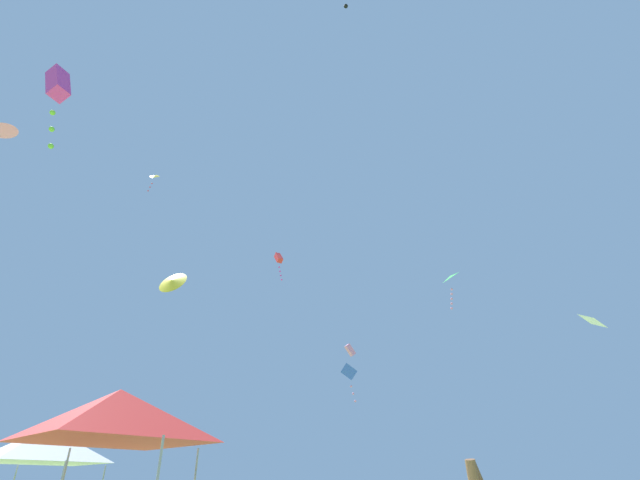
{
  "coord_description": "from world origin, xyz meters",
  "views": [
    {
      "loc": [
        -0.21,
        -4.92,
        1.73
      ],
      "look_at": [
        0.16,
        12.52,
        11.02
      ],
      "focal_mm": 26.35,
      "sensor_mm": 36.0,
      "label": 1
    }
  ],
  "objects_px": {
    "kite_magenta_box": "(58,85)",
    "kite_green_diamond": "(450,279)",
    "canopy_tent_red": "(116,415)",
    "kite_red_box": "(279,259)",
    "kite_yellow_delta": "(172,281)",
    "kite_pink_box": "(350,350)",
    "kite_pink_delta": "(3,131)",
    "canopy_tent_white": "(45,445)",
    "kite_blue_diamond": "(349,373)",
    "kite_white_diamond": "(594,320)",
    "kite_yellow_diamond": "(154,177)"
  },
  "relations": [
    {
      "from": "canopy_tent_white",
      "to": "kite_blue_diamond",
      "type": "bearing_deg",
      "value": 47.4
    },
    {
      "from": "canopy_tent_white",
      "to": "kite_pink_delta",
      "type": "height_order",
      "value": "kite_pink_delta"
    },
    {
      "from": "kite_magenta_box",
      "to": "kite_green_diamond",
      "type": "xyz_separation_m",
      "value": [
        15.37,
        10.38,
        -2.25
      ]
    },
    {
      "from": "kite_yellow_delta",
      "to": "kite_pink_delta",
      "type": "distance_m",
      "value": 6.43
    },
    {
      "from": "kite_red_box",
      "to": "canopy_tent_white",
      "type": "bearing_deg",
      "value": -122.54
    },
    {
      "from": "canopy_tent_white",
      "to": "kite_pink_delta",
      "type": "relative_size",
      "value": 2.5
    },
    {
      "from": "kite_yellow_delta",
      "to": "kite_blue_diamond",
      "type": "bearing_deg",
      "value": 66.01
    },
    {
      "from": "kite_pink_box",
      "to": "kite_white_diamond",
      "type": "relative_size",
      "value": 0.78
    },
    {
      "from": "kite_magenta_box",
      "to": "kite_pink_delta",
      "type": "bearing_deg",
      "value": -128.93
    },
    {
      "from": "kite_pink_box",
      "to": "kite_yellow_delta",
      "type": "xyz_separation_m",
      "value": [
        -7.11,
        -20.15,
        -3.25
      ]
    },
    {
      "from": "kite_pink_box",
      "to": "kite_blue_diamond",
      "type": "bearing_deg",
      "value": -95.77
    },
    {
      "from": "canopy_tent_white",
      "to": "canopy_tent_red",
      "type": "bearing_deg",
      "value": -51.64
    },
    {
      "from": "kite_green_diamond",
      "to": "kite_red_box",
      "type": "distance_m",
      "value": 10.77
    },
    {
      "from": "kite_blue_diamond",
      "to": "kite_white_diamond",
      "type": "xyz_separation_m",
      "value": [
        11.98,
        -5.58,
        1.46
      ]
    },
    {
      "from": "canopy_tent_white",
      "to": "kite_yellow_diamond",
      "type": "xyz_separation_m",
      "value": [
        -5.47,
        17.69,
        23.08
      ]
    },
    {
      "from": "canopy_tent_red",
      "to": "kite_magenta_box",
      "type": "bearing_deg",
      "value": 179.69
    },
    {
      "from": "kite_pink_box",
      "to": "kite_green_diamond",
      "type": "bearing_deg",
      "value": -70.54
    },
    {
      "from": "kite_pink_delta",
      "to": "kite_white_diamond",
      "type": "height_order",
      "value": "kite_pink_delta"
    },
    {
      "from": "kite_blue_diamond",
      "to": "kite_white_diamond",
      "type": "height_order",
      "value": "kite_white_diamond"
    },
    {
      "from": "canopy_tent_red",
      "to": "kite_red_box",
      "type": "height_order",
      "value": "kite_red_box"
    },
    {
      "from": "kite_green_diamond",
      "to": "kite_red_box",
      "type": "bearing_deg",
      "value": 152.38
    },
    {
      "from": "canopy_tent_red",
      "to": "kite_pink_box",
      "type": "bearing_deg",
      "value": 71.94
    },
    {
      "from": "kite_magenta_box",
      "to": "kite_green_diamond",
      "type": "distance_m",
      "value": 18.68
    },
    {
      "from": "kite_blue_diamond",
      "to": "kite_pink_delta",
      "type": "height_order",
      "value": "kite_pink_delta"
    },
    {
      "from": "kite_yellow_delta",
      "to": "kite_pink_delta",
      "type": "height_order",
      "value": "kite_pink_delta"
    },
    {
      "from": "kite_blue_diamond",
      "to": "kite_green_diamond",
      "type": "distance_m",
      "value": 8.62
    },
    {
      "from": "kite_red_box",
      "to": "kite_white_diamond",
      "type": "bearing_deg",
      "value": -13.45
    },
    {
      "from": "kite_magenta_box",
      "to": "kite_blue_diamond",
      "type": "bearing_deg",
      "value": 57.62
    },
    {
      "from": "canopy_tent_white",
      "to": "kite_blue_diamond",
      "type": "height_order",
      "value": "kite_blue_diamond"
    },
    {
      "from": "kite_pink_delta",
      "to": "kite_yellow_delta",
      "type": "bearing_deg",
      "value": 30.51
    },
    {
      "from": "canopy_tent_white",
      "to": "kite_white_diamond",
      "type": "height_order",
      "value": "kite_white_diamond"
    },
    {
      "from": "kite_magenta_box",
      "to": "kite_pink_box",
      "type": "bearing_deg",
      "value": 63.22
    },
    {
      "from": "kite_yellow_delta",
      "to": "kite_yellow_diamond",
      "type": "xyz_separation_m",
      "value": [
        -9.66,
        20.76,
        18.71
      ]
    },
    {
      "from": "kite_yellow_delta",
      "to": "kite_green_diamond",
      "type": "relative_size",
      "value": 0.51
    },
    {
      "from": "kite_yellow_delta",
      "to": "kite_yellow_diamond",
      "type": "distance_m",
      "value": 29.57
    },
    {
      "from": "kite_red_box",
      "to": "kite_magenta_box",
      "type": "bearing_deg",
      "value": -112.6
    },
    {
      "from": "kite_green_diamond",
      "to": "kite_pink_delta",
      "type": "distance_m",
      "value": 19.42
    },
    {
      "from": "canopy_tent_white",
      "to": "kite_pink_box",
      "type": "relative_size",
      "value": 4.03
    },
    {
      "from": "kite_magenta_box",
      "to": "kite_red_box",
      "type": "height_order",
      "value": "kite_red_box"
    },
    {
      "from": "kite_magenta_box",
      "to": "kite_blue_diamond",
      "type": "xyz_separation_m",
      "value": [
        10.65,
        16.8,
        -5.54
      ]
    },
    {
      "from": "canopy_tent_red",
      "to": "kite_blue_diamond",
      "type": "height_order",
      "value": "kite_blue_diamond"
    },
    {
      "from": "kite_yellow_delta",
      "to": "canopy_tent_white",
      "type": "bearing_deg",
      "value": 143.69
    },
    {
      "from": "canopy_tent_white",
      "to": "kite_pink_delta",
      "type": "xyz_separation_m",
      "value": [
        -0.47,
        -5.82,
        7.84
      ]
    },
    {
      "from": "canopy_tent_white",
      "to": "kite_red_box",
      "type": "relative_size",
      "value": 1.87
    },
    {
      "from": "kite_red_box",
      "to": "kite_green_diamond",
      "type": "bearing_deg",
      "value": -27.62
    },
    {
      "from": "kite_magenta_box",
      "to": "kite_yellow_delta",
      "type": "height_order",
      "value": "kite_magenta_box"
    },
    {
      "from": "canopy_tent_red",
      "to": "kite_pink_box",
      "type": "xyz_separation_m",
      "value": [
        7.24,
        22.21,
        7.39
      ]
    },
    {
      "from": "kite_yellow_delta",
      "to": "kite_red_box",
      "type": "bearing_deg",
      "value": 80.4
    },
    {
      "from": "kite_yellow_delta",
      "to": "kite_magenta_box",
      "type": "bearing_deg",
      "value": -153.52
    },
    {
      "from": "canopy_tent_red",
      "to": "kite_red_box",
      "type": "bearing_deg",
      "value": 81.22
    }
  ]
}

